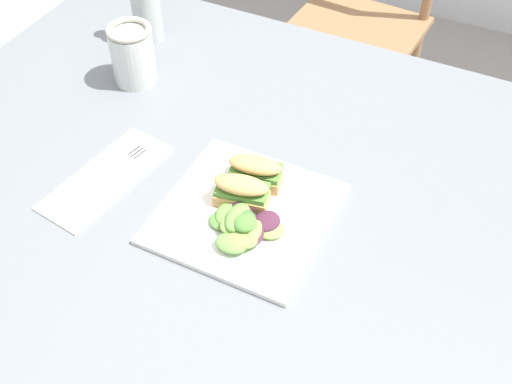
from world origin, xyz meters
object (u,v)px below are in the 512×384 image
chair_wooden_far (358,24)px  fork_on_napkin (113,171)px  plate_lunch (245,214)px  sandwich_half_back (255,171)px  mason_jar_iced_tea (133,57)px  dining_table (251,224)px  sandwich_half_front (242,191)px  bottle_cold_brew (146,9)px

chair_wooden_far → fork_on_napkin: chair_wooden_far is taller
plate_lunch → sandwich_half_back: sandwich_half_back is taller
mason_jar_iced_tea → plate_lunch: bearing=-32.2°
dining_table → sandwich_half_front: bearing=-80.4°
sandwich_half_front → mason_jar_iced_tea: size_ratio=0.79×
dining_table → bottle_cold_brew: (-0.42, 0.32, 0.18)m
chair_wooden_far → fork_on_napkin: (-0.09, -1.13, 0.30)m
chair_wooden_far → plate_lunch: (0.17, -1.11, 0.30)m
dining_table → chair_wooden_far: chair_wooden_far is taller
dining_table → fork_on_napkin: bearing=-160.6°
plate_lunch → mason_jar_iced_tea: bearing=147.8°
mason_jar_iced_tea → dining_table: bearing=-25.6°
sandwich_half_back → bottle_cold_brew: 0.53m
sandwich_half_front → bottle_cold_brew: bearing=139.1°
sandwich_half_back → sandwich_half_front: bearing=-89.3°
dining_table → sandwich_half_front: size_ratio=13.98×
plate_lunch → sandwich_half_front: bearing=133.3°
sandwich_half_front → mason_jar_iced_tea: mason_jar_iced_tea is taller
bottle_cold_brew → plate_lunch: bearing=-41.1°
fork_on_napkin → mason_jar_iced_tea: size_ratio=1.48×
sandwich_half_front → sandwich_half_back: bearing=90.7°
chair_wooden_far → fork_on_napkin: size_ratio=4.70×
fork_on_napkin → bottle_cold_brew: bearing=114.4°
chair_wooden_far → mason_jar_iced_tea: bearing=-103.5°
chair_wooden_far → sandwich_half_front: 1.16m
sandwich_half_back → mason_jar_iced_tea: size_ratio=0.79×
sandwich_half_front → sandwich_half_back: 0.05m
sandwich_half_back → fork_on_napkin: bearing=-161.2°
dining_table → plate_lunch: (0.02, -0.07, 0.11)m
sandwich_half_front → bottle_cold_brew: size_ratio=0.48×
sandwich_half_front → chair_wooden_far: bearing=98.0°
chair_wooden_far → plate_lunch: 1.16m
chair_wooden_far → dining_table: bearing=-82.1°
chair_wooden_far → plate_lunch: size_ratio=3.17×
chair_wooden_far → fork_on_napkin: bearing=-94.6°
chair_wooden_far → plate_lunch: chair_wooden_far is taller
chair_wooden_far → sandwich_half_front: bearing=-82.0°
sandwich_half_back → bottle_cold_brew: bottle_cold_brew is taller
fork_on_napkin → mason_jar_iced_tea: mason_jar_iced_tea is taller
dining_table → sandwich_half_back: (0.01, 0.00, 0.14)m
mason_jar_iced_tea → bottle_cold_brew: bearing=112.8°
chair_wooden_far → bottle_cold_brew: (-0.27, -0.73, 0.36)m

